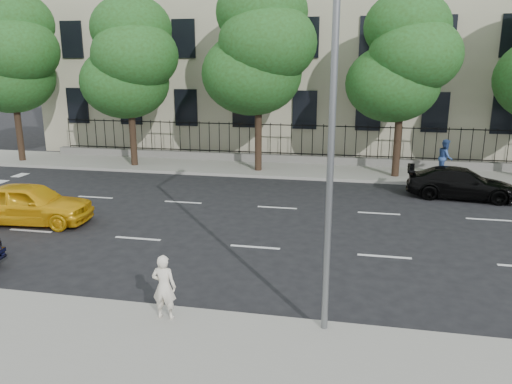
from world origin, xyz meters
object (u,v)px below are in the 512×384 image
at_px(yellow_taxi, 30,203).
at_px(black_sedan, 461,183).
at_px(street_light, 335,92).
at_px(woman_near, 164,287).

relative_size(yellow_taxi, black_sedan, 0.98).
xyz_separation_m(street_light, woman_near, (-3.54, -0.79, -4.25)).
height_order(street_light, black_sedan, street_light).
height_order(street_light, woman_near, street_light).
xyz_separation_m(street_light, black_sedan, (5.01, 11.79, -4.49)).
height_order(yellow_taxi, woman_near, woman_near).
distance_m(street_light, black_sedan, 13.57).
bearing_deg(black_sedan, street_light, 162.92).
bearing_deg(woman_near, yellow_taxi, -38.74).
bearing_deg(woman_near, street_light, -168.03).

